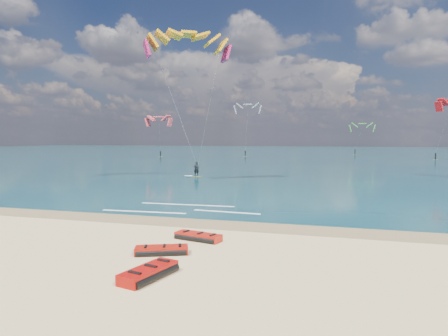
# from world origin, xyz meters

# --- Properties ---
(ground) EXTENTS (320.00, 320.00, 0.00)m
(ground) POSITION_xyz_m (0.00, 40.00, 0.00)
(ground) COLOR tan
(ground) RESTS_ON ground
(wet_sand_strip) EXTENTS (320.00, 2.40, 0.01)m
(wet_sand_strip) POSITION_xyz_m (0.00, 3.00, 0.00)
(wet_sand_strip) COLOR olive
(wet_sand_strip) RESTS_ON ground
(sea) EXTENTS (320.00, 200.00, 0.04)m
(sea) POSITION_xyz_m (0.00, 104.00, 0.02)
(sea) COLOR #0B323E
(sea) RESTS_ON ground
(packed_kite_left) EXTENTS (2.42, 1.75, 0.36)m
(packed_kite_left) POSITION_xyz_m (4.74, -2.72, 0.00)
(packed_kite_left) COLOR #B31609
(packed_kite_left) RESTS_ON ground
(packed_kite_mid) EXTENTS (2.48, 1.51, 0.36)m
(packed_kite_mid) POSITION_xyz_m (5.39, -0.31, 0.00)
(packed_kite_mid) COLOR red
(packed_kite_mid) RESTS_ON ground
(packed_kite_right) EXTENTS (1.68, 2.57, 0.42)m
(packed_kite_right) POSITION_xyz_m (5.47, -5.28, 0.00)
(packed_kite_right) COLOR #A50B07
(packed_kite_right) RESTS_ON ground
(kitesurfer_main) EXTENTS (8.65, 9.49, 16.43)m
(kitesurfer_main) POSITION_xyz_m (-3.80, 23.61, 8.48)
(kitesurfer_main) COLOR gold
(kitesurfer_main) RESTS_ON sea
(shoreline_foam) EXTENTS (9.67, 3.60, 0.01)m
(shoreline_foam) POSITION_xyz_m (1.92, 6.59, 0.04)
(shoreline_foam) COLOR white
(shoreline_foam) RESTS_ON ground
(distant_kites) EXTENTS (66.65, 27.25, 12.33)m
(distant_kites) POSITION_xyz_m (3.46, 75.54, 5.36)
(distant_kites) COLOR gray
(distant_kites) RESTS_ON ground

